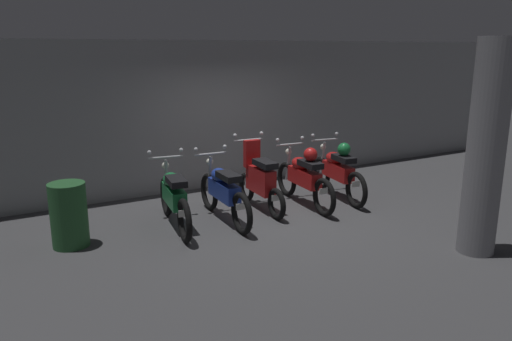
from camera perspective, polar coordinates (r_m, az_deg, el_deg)
ground_plane at (r=8.32m, az=1.98°, el=-5.31°), size 80.00×80.00×0.00m
back_wall at (r=10.00m, az=-4.92°, el=6.44°), size 16.00×0.30×2.89m
motorbike_slot_0 at (r=7.81m, az=-9.44°, el=-2.99°), size 0.59×1.94×1.15m
motorbike_slot_1 at (r=8.00m, az=-3.76°, el=-2.42°), size 0.59×1.95×1.15m
motorbike_slot_2 at (r=8.55m, az=0.42°, el=-1.07°), size 0.59×1.68×1.29m
motorbike_slot_3 at (r=8.80m, az=5.57°, el=-0.69°), size 0.59×1.95×1.15m
motorbike_slot_4 at (r=9.32m, az=9.39°, el=0.02°), size 0.58×1.94×1.15m
support_pillar at (r=7.19m, az=24.96°, el=2.23°), size 0.49×0.49×2.89m
trash_bin at (r=7.46m, az=-20.75°, el=-4.81°), size 0.51×0.51×0.92m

